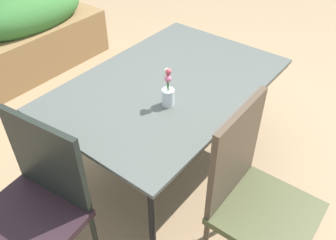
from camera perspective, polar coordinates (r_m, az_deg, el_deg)
The scene contains 5 objects.
ground_plane at distance 2.65m, azimuth -2.80°, elevation -6.94°, with size 12.00×12.00×0.00m, color #9E7F5B.
dining_table at distance 2.22m, azimuth 0.00°, elevation 5.21°, with size 1.48×0.99×0.71m.
chair_end_left at distance 1.83m, azimuth -21.03°, elevation -12.62°, with size 0.54×0.54×0.95m.
chair_near_left at distance 1.79m, azimuth 13.56°, elevation -11.26°, with size 0.46×0.46×1.01m.
flower_vase at distance 1.96m, azimuth -0.01°, elevation 4.53°, with size 0.07×0.07×0.24m.
Camera 1 is at (-1.37, -1.23, 1.91)m, focal length 37.87 mm.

